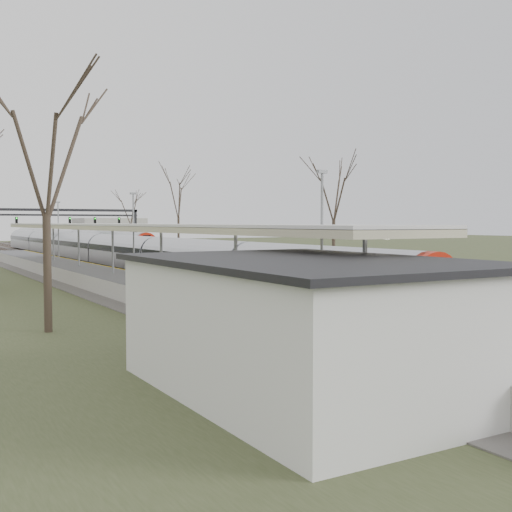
% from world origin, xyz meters
% --- Properties ---
extents(track_bed, '(24.00, 160.00, 0.22)m').
position_xyz_m(track_bed, '(0.26, 55.00, 0.06)').
color(track_bed, '#474442').
rests_on(track_bed, ground).
extents(platform, '(3.50, 69.00, 1.00)m').
position_xyz_m(platform, '(-9.05, 37.50, 0.50)').
color(platform, '#9E9B93').
rests_on(platform, ground).
extents(canopy, '(4.10, 50.00, 3.11)m').
position_xyz_m(canopy, '(-9.05, 32.99, 3.93)').
color(canopy, slate).
rests_on(canopy, platform).
extents(station_building, '(6.00, 9.00, 3.20)m').
position_xyz_m(station_building, '(-12.50, 8.00, 1.60)').
color(station_building, silver).
rests_on(station_building, ground).
extents(signal_gantry, '(21.00, 0.59, 6.08)m').
position_xyz_m(signal_gantry, '(0.29, 84.99, 4.91)').
color(signal_gantry, black).
rests_on(signal_gantry, ground).
extents(tree_west_near, '(5.00, 5.00, 10.30)m').
position_xyz_m(tree_west_near, '(-16.00, 20.00, 7.29)').
color(tree_west_near, '#2D231C').
rests_on(tree_west_near, ground).
extents(tree_east_far, '(5.00, 5.00, 10.30)m').
position_xyz_m(tree_east_far, '(14.00, 42.00, 7.29)').
color(tree_east_far, '#2D231C').
rests_on(tree_east_far, ground).
extents(train_near, '(2.62, 90.21, 3.05)m').
position_xyz_m(train_near, '(-2.50, 58.30, 1.48)').
color(train_near, '#A1A4AA').
rests_on(train_near, ground).
extents(train_far, '(2.62, 75.21, 3.05)m').
position_xyz_m(train_far, '(4.50, 101.67, 1.48)').
color(train_far, '#A1A4AA').
rests_on(train_far, ground).
extents(passenger, '(0.56, 0.74, 1.85)m').
position_xyz_m(passenger, '(-9.44, 5.71, 1.92)').
color(passenger, '#3D2F5D').
rests_on(passenger, platform).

